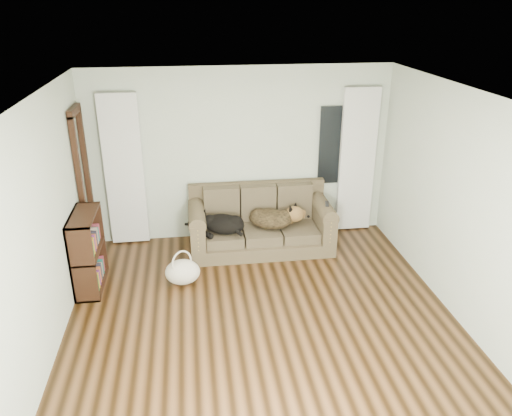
{
  "coord_description": "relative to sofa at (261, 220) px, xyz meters",
  "views": [
    {
      "loc": [
        -0.74,
        -4.63,
        3.49
      ],
      "look_at": [
        0.12,
        1.6,
        0.81
      ],
      "focal_mm": 35.0,
      "sensor_mm": 36.0,
      "label": 1
    }
  ],
  "objects": [
    {
      "name": "curtain_right",
      "position": [
        1.56,
        0.45,
        0.7
      ],
      "size": [
        0.55,
        0.08,
        2.25
      ],
      "primitive_type": "cube",
      "color": "white",
      "rests_on": "ground"
    },
    {
      "name": "dog_black_lab",
      "position": [
        -0.59,
        -0.11,
        0.03
      ],
      "size": [
        0.74,
        0.67,
        0.26
      ],
      "primitive_type": "ellipsoid",
      "rotation": [
        0.0,
        0.0,
        -0.48
      ],
      "color": "black",
      "rests_on": "sofa"
    },
    {
      "name": "curtain_left",
      "position": [
        -1.94,
        0.45,
        0.7
      ],
      "size": [
        0.55,
        0.08,
        2.25
      ],
      "primitive_type": "cube",
      "color": "white",
      "rests_on": "ground"
    },
    {
      "name": "sofa",
      "position": [
        0.0,
        0.0,
        0.0
      ],
      "size": [
        2.07,
        0.89,
        0.85
      ],
      "primitive_type": "cube",
      "color": "#423E2B",
      "rests_on": "floor"
    },
    {
      "name": "door_casing",
      "position": [
        -2.44,
        0.08,
        0.6
      ],
      "size": [
        0.07,
        0.6,
        2.1
      ],
      "primitive_type": "cube",
      "color": "black",
      "rests_on": "ground"
    },
    {
      "name": "wall_back",
      "position": [
        -0.24,
        0.53,
        0.85
      ],
      "size": [
        4.5,
        0.04,
        2.6
      ],
      "primitive_type": "cube",
      "color": "#B1C1A9",
      "rests_on": "ground"
    },
    {
      "name": "wall_right",
      "position": [
        2.01,
        -1.97,
        0.85
      ],
      "size": [
        0.04,
        5.0,
        2.6
      ],
      "primitive_type": "cube",
      "color": "#B1C1A9",
      "rests_on": "ground"
    },
    {
      "name": "floor",
      "position": [
        -0.24,
        -1.97,
        -0.45
      ],
      "size": [
        5.0,
        5.0,
        0.0
      ],
      "primitive_type": "plane",
      "color": "black",
      "rests_on": "ground"
    },
    {
      "name": "wall_left",
      "position": [
        -2.49,
        -1.97,
        0.85
      ],
      "size": [
        0.04,
        5.0,
        2.6
      ],
      "primitive_type": "cube",
      "color": "#B1C1A9",
      "rests_on": "ground"
    },
    {
      "name": "tote_bag",
      "position": [
        -1.16,
        -0.87,
        -0.29
      ],
      "size": [
        0.55,
        0.48,
        0.33
      ],
      "primitive_type": "ellipsoid",
      "rotation": [
        0.0,
        0.0,
        0.32
      ],
      "color": "beige",
      "rests_on": "floor"
    },
    {
      "name": "tv_remote",
      "position": [
        0.94,
        -0.18,
        0.28
      ],
      "size": [
        0.09,
        0.18,
        0.02
      ],
      "primitive_type": "cube",
      "rotation": [
        0.0,
        0.0,
        -0.23
      ],
      "color": "black",
      "rests_on": "sofa"
    },
    {
      "name": "bookshelf",
      "position": [
        -2.33,
        -0.77,
        0.05
      ],
      "size": [
        0.35,
        0.83,
        1.02
      ],
      "primitive_type": "cube",
      "rotation": [
        0.0,
        0.0,
        0.06
      ],
      "color": "black",
      "rests_on": "floor"
    },
    {
      "name": "window_pane",
      "position": [
        1.21,
        0.5,
        0.95
      ],
      "size": [
        0.5,
        0.03,
        1.2
      ],
      "primitive_type": "cube",
      "color": "black",
      "rests_on": "wall_back"
    },
    {
      "name": "ceiling",
      "position": [
        -0.24,
        -1.97,
        2.15
      ],
      "size": [
        5.0,
        5.0,
        0.0
      ],
      "primitive_type": "plane",
      "color": "white",
      "rests_on": "ground"
    },
    {
      "name": "dog_shepherd",
      "position": [
        0.18,
        -0.04,
        0.04
      ],
      "size": [
        0.81,
        0.72,
        0.29
      ],
      "primitive_type": "ellipsoid",
      "rotation": [
        0.0,
        0.0,
        2.68
      ],
      "color": "black",
      "rests_on": "sofa"
    }
  ]
}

